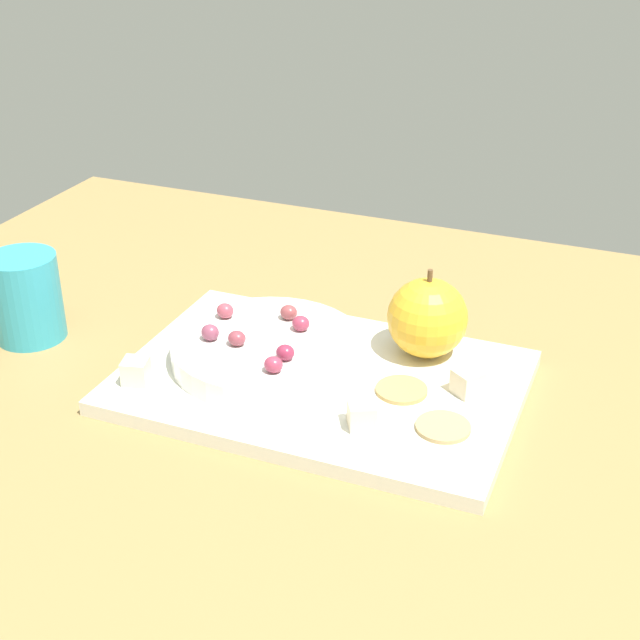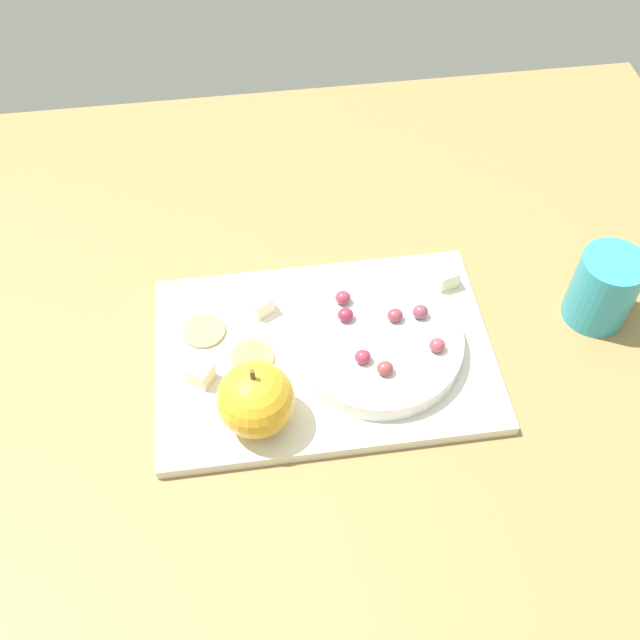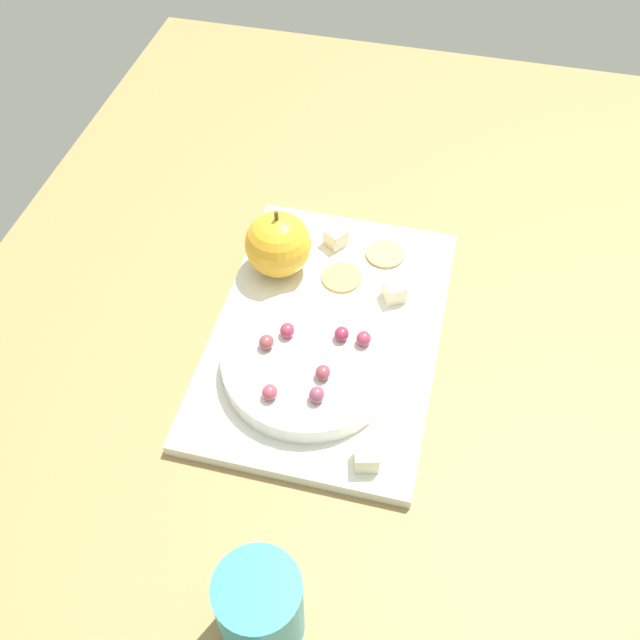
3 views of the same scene
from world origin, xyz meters
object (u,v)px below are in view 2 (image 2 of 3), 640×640
cracker_0 (253,357)px  grape_1 (420,312)px  cheese_cube_2 (201,374)px  grape_6 (437,345)px  apple_whole (256,400)px  cheese_cube_0 (261,304)px  serving_dish (378,343)px  cracker_1 (204,331)px  grape_3 (385,368)px  grape_5 (343,298)px  cheese_cube_1 (446,277)px  grape_2 (395,315)px  cup (604,288)px  platter (324,353)px  grape_4 (363,357)px  grape_0 (346,315)px

cracker_0 → grape_1: size_ratio=2.73×
cheese_cube_2 → grape_6: size_ratio=1.33×
apple_whole → cheese_cube_2: (-5.65, 5.78, -2.80)cm
cheese_cube_0 → cracker_0: bearing=-103.1°
apple_whole → cheese_cube_0: size_ratio=3.37×
serving_dish → cheese_cube_0: same height
apple_whole → cracker_1: apple_whole is taller
grape_1 → grape_3: (-5.32, -6.88, -0.06)cm
cracker_1 → grape_5: 16.32cm
cracker_0 → cracker_1: bearing=139.5°
cheese_cube_1 → grape_2: bearing=-140.6°
serving_dish → grape_1: bearing=22.9°
cheese_cube_2 → grape_3: bearing=-9.5°
cup → platter: bearing=-176.7°
platter → cracker_0: cracker_0 is taller
cheese_cube_2 → grape_3: 19.83cm
grape_1 → cup: size_ratio=0.17×
platter → apple_whole: (-8.08, -7.94, 4.72)cm
cheese_cube_0 → platter: bearing=-45.4°
apple_whole → cracker_0: bearing=89.8°
serving_dish → cheese_cube_2: bearing=-175.7°
serving_dish → grape_1: 5.86cm
grape_3 → grape_6: same height
grape_4 → grape_6: same height
grape_2 → grape_6: size_ratio=1.00×
grape_1 → grape_3: bearing=-127.7°
platter → grape_3: size_ratio=21.15×
grape_1 → grape_2: grape_1 is taller
platter → grape_6: grape_6 is taller
serving_dish → cup: bearing=5.6°
cheese_cube_0 → cracker_1: 7.19cm
cheese_cube_0 → cracker_1: (-6.75, -2.26, -0.98)cm
grape_2 → cracker_0: bearing=-174.6°
platter → cup: bearing=3.3°
grape_1 → grape_4: same height
serving_dish → grape_1: size_ratio=10.58×
cracker_0 → grape_6: 20.37cm
grape_6 → platter: bearing=164.6°
cheese_cube_1 → apple_whole: bearing=-146.8°
grape_0 → grape_5: bearing=88.0°
cheese_cube_2 → cracker_0: cheese_cube_2 is taller
cheese_cube_2 → cup: bearing=5.0°
cheese_cube_2 → cheese_cube_0: bearing=50.3°
grape_3 → grape_5: 10.50cm
grape_1 → cup: (21.61, 0.46, 0.02)cm
platter → grape_6: size_ratio=21.15×
cheese_cube_0 → cheese_cube_1: bearing=2.7°
apple_whole → cheese_cube_1: bearing=33.2°
serving_dish → grape_0: 4.76cm
cheese_cube_1 → grape_6: grape_6 is taller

